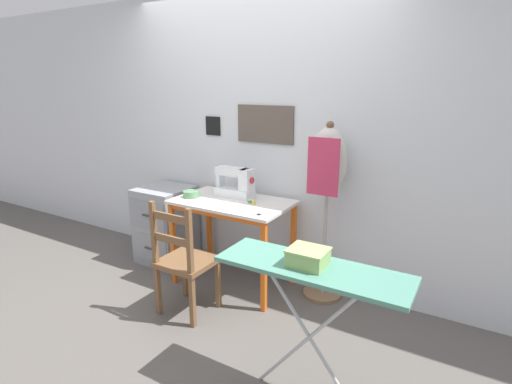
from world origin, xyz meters
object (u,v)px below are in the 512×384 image
Objects in this scene: dress_form at (328,174)px; ironing_board at (312,275)px; filing_cabinet at (166,224)px; sewing_machine at (236,183)px; storage_box at (308,257)px; fabric_bowl at (191,194)px; scissors at (262,214)px; thread_spool_near_machine at (250,201)px; thread_spool_mid_table at (254,202)px; wooden_chair at (185,262)px.

dress_form is 1.44× the size of ironing_board.
filing_cabinet is 0.51× the size of dress_form.
dress_form reaches higher than sewing_machine.
ironing_board is 0.10m from storage_box.
dress_form reaches higher than filing_cabinet.
scissors is at bearing -7.53° from fabric_bowl.
storage_box is (0.94, -0.95, 0.08)m from thread_spool_near_machine.
storage_box is (0.33, -1.13, -0.19)m from dress_form.
ironing_board is at bearing -2.02° from storage_box.
filing_cabinet is at bearing 176.25° from thread_spool_mid_table.
sewing_machine is at bearing 2.58° from filing_cabinet.
sewing_machine is at bearing 153.89° from thread_spool_near_machine.
scissors is at bearing -46.20° from thread_spool_mid_table.
thread_spool_near_machine is 0.20× the size of storage_box.
wooden_chair is (-0.46, -0.40, -0.35)m from scissors.
scissors is at bearing -133.55° from dress_form.
wooden_chair is (-0.02, -0.70, -0.47)m from sewing_machine.
dress_form is 1.19m from storage_box.
scissors is at bearing 133.41° from storage_box.
wooden_chair is at bearing -39.35° from filing_cabinet.
thread_spool_mid_table is at bearing -161.11° from dress_form.
sewing_machine is at bearing 156.22° from thread_spool_mid_table.
filing_cabinet is (-1.08, 0.07, -0.42)m from thread_spool_mid_table.
filing_cabinet is 3.75× the size of storage_box.
wooden_chair reaches higher than thread_spool_near_machine.
wooden_chair reaches higher than thread_spool_mid_table.
sewing_machine is 8.93× the size of thread_spool_near_machine.
thread_spool_near_machine reaches higher than scissors.
wooden_chair is 1.05m from filing_cabinet.
wooden_chair is 0.90× the size of ironing_board.
scissors is (0.43, -0.31, -0.12)m from sewing_machine.
thread_spool_mid_table is 1.29m from storage_box.
ironing_board is at bearing -26.85° from filing_cabinet.
thread_spool_near_machine is 1.35m from ironing_board.
storage_box is at bearing -42.66° from sewing_machine.
scissors is 0.27m from thread_spool_mid_table.
wooden_chair is at bearing -139.00° from scissors.
ironing_board is at bearing -45.54° from scissors.
thread_spool_near_machine is at bearing 134.63° from storage_box.
thread_spool_mid_table is (0.24, -0.11, -0.11)m from sewing_machine.
wooden_chair is 1.22× the size of filing_cabinet.
storage_box is at bearing -45.37° from thread_spool_near_machine.
dress_form is at bearing 43.57° from wooden_chair.
thread_spool_mid_table is at bearing -23.78° from sewing_machine.
ironing_board is (1.51, -0.84, -0.03)m from fabric_bowl.
wooden_chair is 1.28m from storage_box.
dress_form is 1.22m from ironing_board.
sewing_machine is at bearing 30.29° from fabric_bowl.
storage_box is (1.15, -0.34, 0.44)m from wooden_chair.
thread_spool_mid_table is at bearing -13.02° from thread_spool_near_machine.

